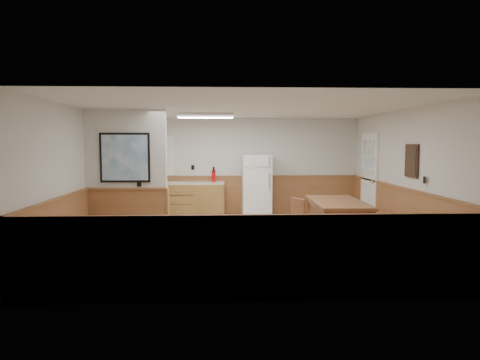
{
  "coord_description": "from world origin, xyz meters",
  "views": [
    {
      "loc": [
        -0.45,
        -7.88,
        1.88
      ],
      "look_at": [
        -0.11,
        0.4,
        1.15
      ],
      "focal_mm": 32.0,
      "sensor_mm": 36.0,
      "label": 1
    }
  ],
  "objects_px": {
    "soap_bottle": "(152,178)",
    "fire_extinguisher": "(214,175)",
    "dining_bench": "(387,221)",
    "dining_chair": "(303,217)",
    "refrigerator": "(256,186)",
    "dining_table": "(337,205)"
  },
  "relations": [
    {
      "from": "dining_table",
      "to": "fire_extinguisher",
      "type": "xyz_separation_m",
      "value": [
        -2.44,
        2.45,
        0.41
      ]
    },
    {
      "from": "dining_chair",
      "to": "dining_table",
      "type": "bearing_deg",
      "value": 5.09
    },
    {
      "from": "dining_bench",
      "to": "dining_chair",
      "type": "height_order",
      "value": "dining_chair"
    },
    {
      "from": "dining_chair",
      "to": "soap_bottle",
      "type": "relative_size",
      "value": 4.18
    },
    {
      "from": "fire_extinguisher",
      "to": "soap_bottle",
      "type": "xyz_separation_m",
      "value": [
        -1.51,
        -0.02,
        -0.07
      ]
    },
    {
      "from": "dining_bench",
      "to": "fire_extinguisher",
      "type": "relative_size",
      "value": 3.92
    },
    {
      "from": "refrigerator",
      "to": "dining_bench",
      "type": "relative_size",
      "value": 1.07
    },
    {
      "from": "dining_chair",
      "to": "fire_extinguisher",
      "type": "relative_size",
      "value": 2.24
    },
    {
      "from": "refrigerator",
      "to": "dining_chair",
      "type": "xyz_separation_m",
      "value": [
        0.66,
        -2.72,
        -0.3
      ]
    },
    {
      "from": "refrigerator",
      "to": "fire_extinguisher",
      "type": "relative_size",
      "value": 4.18
    },
    {
      "from": "soap_bottle",
      "to": "fire_extinguisher",
      "type": "bearing_deg",
      "value": 0.61
    },
    {
      "from": "dining_table",
      "to": "soap_bottle",
      "type": "relative_size",
      "value": 9.51
    },
    {
      "from": "dining_bench",
      "to": "soap_bottle",
      "type": "relative_size",
      "value": 7.3
    },
    {
      "from": "refrigerator",
      "to": "dining_table",
      "type": "height_order",
      "value": "refrigerator"
    },
    {
      "from": "refrigerator",
      "to": "fire_extinguisher",
      "type": "height_order",
      "value": "refrigerator"
    },
    {
      "from": "dining_bench",
      "to": "fire_extinguisher",
      "type": "distance_m",
      "value": 4.25
    },
    {
      "from": "dining_bench",
      "to": "fire_extinguisher",
      "type": "height_order",
      "value": "fire_extinguisher"
    },
    {
      "from": "refrigerator",
      "to": "fire_extinguisher",
      "type": "distance_m",
      "value": 1.1
    },
    {
      "from": "refrigerator",
      "to": "soap_bottle",
      "type": "distance_m",
      "value": 2.58
    },
    {
      "from": "soap_bottle",
      "to": "dining_bench",
      "type": "bearing_deg",
      "value": -25.17
    },
    {
      "from": "dining_table",
      "to": "soap_bottle",
      "type": "distance_m",
      "value": 4.66
    },
    {
      "from": "refrigerator",
      "to": "dining_bench",
      "type": "height_order",
      "value": "refrigerator"
    }
  ]
}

